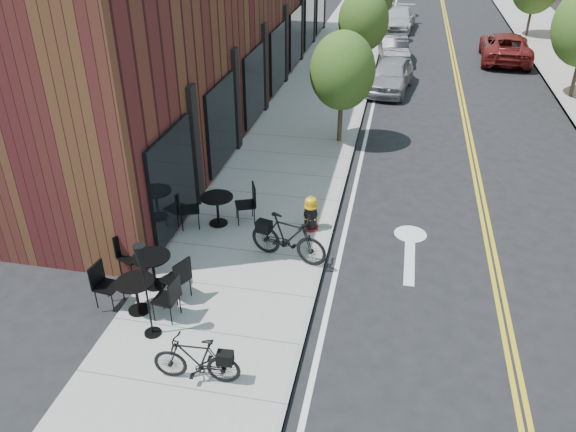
# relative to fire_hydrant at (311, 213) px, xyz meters

# --- Properties ---
(ground) EXTENTS (120.00, 120.00, 0.00)m
(ground) POSITION_rel_fire_hydrant_xyz_m (0.60, -2.84, -0.58)
(ground) COLOR black
(ground) RESTS_ON ground
(sidewalk_near) EXTENTS (4.00, 70.00, 0.12)m
(sidewalk_near) POSITION_rel_fire_hydrant_xyz_m (-1.40, 7.16, -0.52)
(sidewalk_near) COLOR #9E9B93
(sidewalk_near) RESTS_ON ground
(building_near) EXTENTS (5.00, 28.00, 7.00)m
(building_near) POSITION_rel_fire_hydrant_xyz_m (-5.90, 11.16, 2.92)
(building_near) COLOR #481717
(building_near) RESTS_ON ground
(tree_near_a) EXTENTS (2.20, 2.20, 3.81)m
(tree_near_a) POSITION_rel_fire_hydrant_xyz_m (-0.00, 6.16, 2.03)
(tree_near_a) COLOR #382B1E
(tree_near_a) RESTS_ON sidewalk_near
(tree_near_b) EXTENTS (2.30, 2.30, 3.98)m
(tree_near_b) POSITION_rel_fire_hydrant_xyz_m (-0.00, 14.16, 2.14)
(tree_near_b) COLOR #382B1E
(tree_near_b) RESTS_ON sidewalk_near
(fire_hydrant) EXTENTS (0.46, 0.46, 0.96)m
(fire_hydrant) POSITION_rel_fire_hydrant_xyz_m (0.00, 0.00, 0.00)
(fire_hydrant) COLOR maroon
(fire_hydrant) RESTS_ON sidewalk_near
(bicycle_left) EXTENTS (1.63, 0.55, 0.97)m
(bicycle_left) POSITION_rel_fire_hydrant_xyz_m (-1.12, -5.60, 0.03)
(bicycle_left) COLOR black
(bicycle_left) RESTS_ON sidewalk_near
(bicycle_right) EXTENTS (2.04, 1.04, 1.18)m
(bicycle_right) POSITION_rel_fire_hydrant_xyz_m (-0.29, -1.48, 0.13)
(bicycle_right) COLOR black
(bicycle_right) RESTS_ON sidewalk_near
(bistro_set_a) EXTENTS (1.87, 0.88, 0.99)m
(bistro_set_a) POSITION_rel_fire_hydrant_xyz_m (-2.99, -4.01, 0.04)
(bistro_set_a) COLOR black
(bistro_set_a) RESTS_ON sidewalk_near
(bistro_set_b) EXTENTS (1.93, 1.23, 1.03)m
(bistro_set_b) POSITION_rel_fire_hydrant_xyz_m (-3.00, -3.12, 0.06)
(bistro_set_b) COLOR black
(bistro_set_b) RESTS_ON sidewalk_near
(bistro_set_c) EXTENTS (2.01, 1.20, 1.06)m
(bistro_set_c) POSITION_rel_fire_hydrant_xyz_m (-2.44, -0.24, 0.08)
(bistro_set_c) COLOR black
(bistro_set_c) RESTS_ON sidewalk_near
(patio_umbrella) EXTENTS (0.34, 0.34, 2.11)m
(patio_umbrella) POSITION_rel_fire_hydrant_xyz_m (-2.42, -4.62, 1.05)
(patio_umbrella) COLOR black
(patio_umbrella) RESTS_ON sidewalk_near
(parked_car_a) EXTENTS (2.19, 4.38, 1.43)m
(parked_car_a) POSITION_rel_fire_hydrant_xyz_m (1.46, 12.71, 0.14)
(parked_car_a) COLOR gray
(parked_car_a) RESTS_ON ground
(parked_car_b) EXTENTS (1.87, 4.02, 1.28)m
(parked_car_b) POSITION_rel_fire_hydrant_xyz_m (1.40, 17.97, 0.06)
(parked_car_b) COLOR black
(parked_car_b) RESTS_ON ground
(parked_car_c) EXTENTS (2.25, 4.77, 1.34)m
(parked_car_c) POSITION_rel_fire_hydrant_xyz_m (1.40, 25.78, 0.10)
(parked_car_c) COLOR #BCBDC1
(parked_car_c) RESTS_ON ground
(parked_car_far) EXTENTS (2.69, 5.36, 1.45)m
(parked_car_far) POSITION_rel_fire_hydrant_xyz_m (7.13, 19.08, 0.15)
(parked_car_far) COLOR maroon
(parked_car_far) RESTS_ON ground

